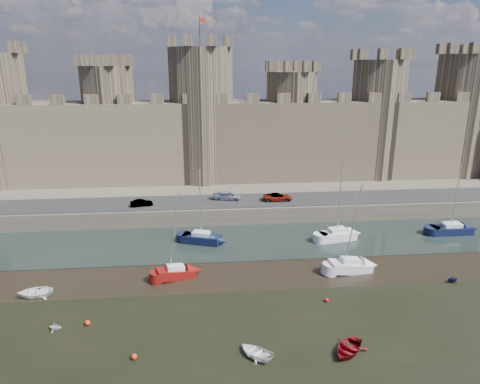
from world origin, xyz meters
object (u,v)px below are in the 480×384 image
(car_3, at_px, (278,197))
(sailboat_1, at_px, (201,238))
(sailboat_2, at_px, (337,234))
(sailboat_5, at_px, (350,266))
(car_1, at_px, (142,203))
(car_2, at_px, (227,196))
(sailboat_3, at_px, (451,229))
(sailboat_4, at_px, (176,272))

(car_3, height_order, sailboat_1, sailboat_1)
(sailboat_2, xyz_separation_m, sailboat_5, (-1.35, -8.98, -0.09))
(car_1, xyz_separation_m, sailboat_5, (25.61, -18.28, -2.28))
(car_2, xyz_separation_m, sailboat_2, (14.06, -11.29, -2.29))
(car_1, xyz_separation_m, sailboat_3, (43.48, -8.54, -2.27))
(sailboat_1, height_order, sailboat_2, sailboat_2)
(sailboat_1, bearing_deg, sailboat_2, 17.34)
(car_2, height_order, car_3, car_2)
(sailboat_4, bearing_deg, car_1, 91.36)
(car_3, relative_size, sailboat_5, 0.42)
(sailboat_1, distance_m, sailboat_2, 18.22)
(sailboat_5, bearing_deg, sailboat_1, 143.31)
(car_2, distance_m, sailboat_5, 24.05)
(sailboat_3, relative_size, sailboat_5, 0.93)
(car_1, bearing_deg, sailboat_1, -145.46)
(sailboat_1, bearing_deg, sailboat_3, 19.55)
(sailboat_3, bearing_deg, car_3, 157.83)
(car_2, relative_size, sailboat_3, 0.45)
(sailboat_1, height_order, sailboat_5, sailboat_5)
(car_3, bearing_deg, sailboat_4, 145.37)
(sailboat_3, distance_m, sailboat_4, 38.79)
(sailboat_4, xyz_separation_m, sailboat_5, (19.73, -0.24, 0.02))
(sailboat_4, bearing_deg, sailboat_1, 56.32)
(sailboat_1, xyz_separation_m, sailboat_3, (34.73, 0.12, -0.03))
(sailboat_3, xyz_separation_m, sailboat_4, (-37.60, -9.51, -0.03))
(sailboat_3, bearing_deg, car_1, 169.00)
(car_1, distance_m, sailboat_4, 19.12)
(car_3, bearing_deg, sailboat_5, -162.00)
(sailboat_1, bearing_deg, car_3, 58.12)
(car_2, relative_size, sailboat_2, 0.41)
(sailboat_1, bearing_deg, car_1, 154.65)
(car_1, distance_m, sailboat_1, 12.51)
(car_3, height_order, sailboat_2, sailboat_2)
(sailboat_3, height_order, sailboat_4, sailboat_4)
(car_3, xyz_separation_m, sailboat_4, (-14.70, -18.89, -2.39))
(sailboat_2, bearing_deg, sailboat_5, -109.87)
(car_1, height_order, sailboat_4, sailboat_4)
(car_2, relative_size, sailboat_4, 0.44)
(car_1, height_order, sailboat_5, sailboat_5)
(car_1, distance_m, sailboat_5, 31.55)
(sailboat_2, xyz_separation_m, sailboat_4, (-21.08, -8.75, -0.11))
(car_1, relative_size, car_2, 0.74)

